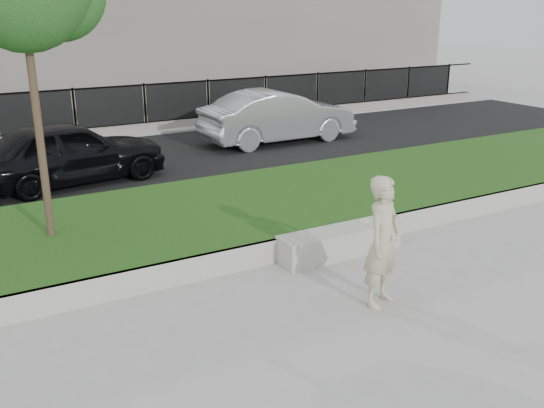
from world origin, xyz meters
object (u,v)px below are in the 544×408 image
stone_bench (340,242)px  man (383,242)px  book (364,221)px  car_silver (278,116)px  car_dark (69,152)px

stone_bench → man: (-0.52, -1.70, 0.70)m
man → book: 2.16m
stone_bench → book: book is taller
stone_bench → car_silver: (3.41, 7.91, 0.59)m
stone_bench → book: size_ratio=11.20×
stone_bench → book: 0.63m
stone_bench → man: 1.91m
man → car_dark: size_ratio=0.43×
car_dark → man: bearing=-171.9°
car_silver → car_dark: bearing=102.0°
car_silver → book: bearing=158.9°
stone_bench → book: bearing=10.2°
man → car_silver: size_ratio=0.39×
book → car_silver: bearing=44.1°
man → car_silver: bearing=43.8°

